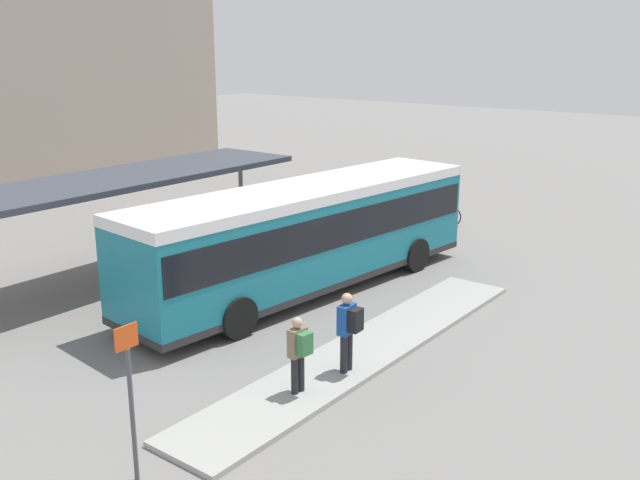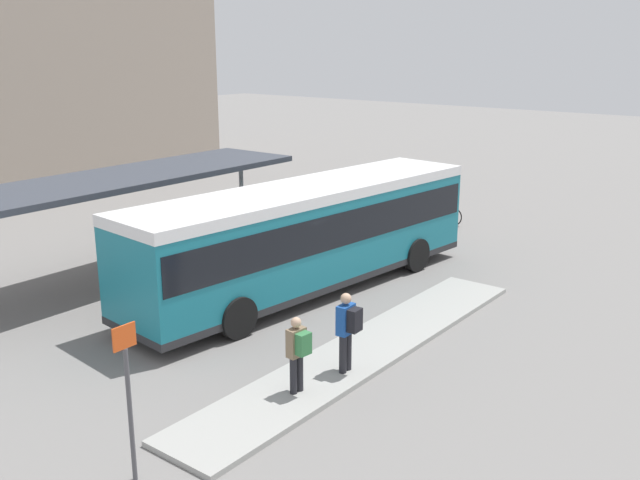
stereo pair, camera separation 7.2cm
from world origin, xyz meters
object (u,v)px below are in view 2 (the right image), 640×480
(bicycle_green, at_px, (429,212))
(potted_planter_near_shelter, at_px, (162,281))
(pedestrian_waiting, at_px, (348,327))
(bicycle_orange, at_px, (443,214))
(city_bus, at_px, (308,230))
(bicycle_blue, at_px, (399,208))
(pedestrian_companion, at_px, (298,350))
(bicycle_white, at_px, (414,211))
(platform_sign, at_px, (129,396))

(bicycle_green, height_order, potted_planter_near_shelter, potted_planter_near_shelter)
(pedestrian_waiting, relative_size, bicycle_orange, 1.05)
(city_bus, relative_size, bicycle_blue, 7.02)
(bicycle_orange, bearing_deg, potted_planter_near_shelter, -93.37)
(bicycle_orange, bearing_deg, city_bus, -81.17)
(pedestrian_companion, distance_m, bicycle_white, 16.11)
(city_bus, bearing_deg, bicycle_orange, 10.08)
(city_bus, xyz_separation_m, pedestrian_companion, (-5.30, -4.01, -0.78))
(bicycle_white, distance_m, platform_sign, 19.70)
(bicycle_blue, bearing_deg, platform_sign, -78.65)
(bicycle_green, xyz_separation_m, bicycle_white, (-0.13, 0.67, -0.04))
(pedestrian_waiting, bearing_deg, bicycle_green, -70.44)
(bicycle_orange, distance_m, bicycle_green, 0.66)
(bicycle_green, distance_m, bicycle_white, 0.68)
(pedestrian_companion, xyz_separation_m, bicycle_blue, (14.81, 6.74, -0.69))
(bicycle_blue, bearing_deg, city_bus, -81.51)
(bicycle_orange, relative_size, bicycle_green, 0.97)
(bicycle_blue, xyz_separation_m, platform_sign, (-18.72, -6.40, 1.18))
(potted_planter_near_shelter, bearing_deg, pedestrian_waiting, -94.32)
(city_bus, xyz_separation_m, bicycle_orange, (9.71, 0.74, -1.47))
(bicycle_blue, xyz_separation_m, potted_planter_near_shelter, (-12.89, -0.19, 0.27))
(pedestrian_companion, xyz_separation_m, platform_sign, (-3.91, 0.34, 0.49))
(bicycle_blue, bearing_deg, bicycle_orange, -2.04)
(pedestrian_companion, relative_size, bicycle_blue, 0.95)
(bicycle_green, height_order, platform_sign, platform_sign)
(bicycle_green, relative_size, potted_planter_near_shelter, 1.41)
(city_bus, xyz_separation_m, potted_planter_near_shelter, (-3.37, 2.54, -1.20))
(platform_sign, bearing_deg, potted_planter_near_shelter, 46.80)
(bicycle_white, relative_size, bicycle_blue, 0.90)
(pedestrian_companion, xyz_separation_m, bicycle_orange, (15.01, 4.74, -0.69))
(city_bus, height_order, pedestrian_waiting, city_bus)
(pedestrian_waiting, relative_size, potted_planter_near_shelter, 1.44)
(bicycle_blue, bearing_deg, pedestrian_companion, -73.07)
(pedestrian_waiting, distance_m, bicycle_white, 14.91)
(bicycle_orange, bearing_deg, bicycle_blue, -170.04)
(pedestrian_waiting, xyz_separation_m, bicycle_green, (13.62, 5.64, -0.78))
(bicycle_orange, xyz_separation_m, potted_planter_near_shelter, (-13.08, 1.80, 0.27))
(bicycle_white, xyz_separation_m, platform_sign, (-18.81, -5.74, 1.22))
(pedestrian_waiting, bearing_deg, potted_planter_near_shelter, -7.24)
(bicycle_green, distance_m, potted_planter_near_shelter, 13.16)
(city_bus, relative_size, bicycle_green, 6.88)
(pedestrian_companion, bearing_deg, platform_sign, 90.54)
(pedestrian_companion, xyz_separation_m, bicycle_white, (14.90, 6.07, -0.73))
(pedestrian_companion, xyz_separation_m, potted_planter_near_shelter, (1.93, 6.55, -0.42))
(city_bus, xyz_separation_m, pedestrian_waiting, (-3.88, -4.23, -0.68))
(pedestrian_waiting, relative_size, platform_sign, 0.65)
(pedestrian_companion, height_order, potted_planter_near_shelter, pedestrian_companion)
(platform_sign, bearing_deg, bicycle_green, 14.99)
(bicycle_orange, height_order, bicycle_green, bicycle_green)
(bicycle_white, bearing_deg, potted_planter_near_shelter, 90.22)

